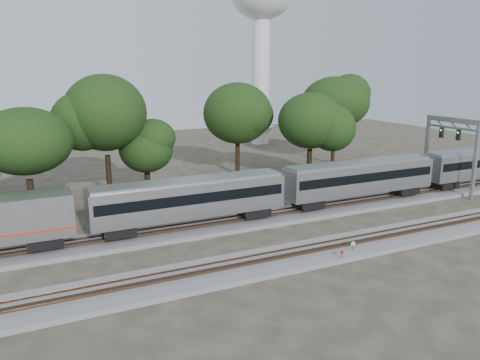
{
  "coord_description": "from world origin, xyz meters",
  "views": [
    {
      "loc": [
        -18.26,
        -34.47,
        15.26
      ],
      "look_at": [
        0.52,
        5.0,
        4.82
      ],
      "focal_mm": 35.0,
      "sensor_mm": 36.0,
      "label": 1
    }
  ],
  "objects": [
    {
      "name": "switch_lever",
      "position": [
        5.05,
        -5.82,
        0.15
      ],
      "size": [
        0.58,
        0.46,
        0.3
      ],
      "primitive_type": "cube",
      "rotation": [
        0.0,
        0.0,
        0.38
      ],
      "color": "#512D19",
      "rests_on": "ground"
    },
    {
      "name": "track_near",
      "position": [
        0.0,
        -4.0,
        0.21
      ],
      "size": [
        160.0,
        5.0,
        0.73
      ],
      "color": "slate",
      "rests_on": "ground"
    },
    {
      "name": "tree_7",
      "position": [
        27.85,
        27.03,
        9.99
      ],
      "size": [
        10.17,
        10.17,
        14.34
      ],
      "color": "black",
      "rests_on": "ground"
    },
    {
      "name": "tree_4",
      "position": [
        -4.98,
        19.06,
        6.06
      ],
      "size": [
        6.18,
        6.18,
        8.72
      ],
      "color": "black",
      "rests_on": "ground"
    },
    {
      "name": "tree_6",
      "position": [
        17.34,
        18.21,
        8.43
      ],
      "size": [
        8.59,
        8.59,
        12.1
      ],
      "color": "black",
      "rests_on": "ground"
    },
    {
      "name": "ground",
      "position": [
        0.0,
        0.0,
        0.0
      ],
      "size": [
        160.0,
        160.0,
        0.0
      ],
      "primitive_type": "plane",
      "color": "#383328",
      "rests_on": "ground"
    },
    {
      "name": "switch_stand_red",
      "position": [
        4.28,
        -6.21,
        0.65
      ],
      "size": [
        0.32,
        0.06,
        1.02
      ],
      "rotation": [
        0.0,
        0.0,
        0.02
      ],
      "color": "#512D19",
      "rests_on": "ground"
    },
    {
      "name": "tree_2",
      "position": [
        -17.76,
        15.38,
        8.33
      ],
      "size": [
        8.48,
        8.48,
        11.96
      ],
      "color": "black",
      "rests_on": "ground"
    },
    {
      "name": "tree_3",
      "position": [
        -9.35,
        19.48,
        10.44
      ],
      "size": [
        10.62,
        10.62,
        14.97
      ],
      "color": "black",
      "rests_on": "ground"
    },
    {
      "name": "water_tower",
      "position": [
        27.28,
        51.36,
        26.09
      ],
      "size": [
        12.72,
        12.72,
        35.22
      ],
      "color": "silver",
      "rests_on": "ground"
    },
    {
      "name": "switch_stand_white",
      "position": [
        6.13,
        -5.29,
        0.74
      ],
      "size": [
        0.36,
        0.13,
        1.15
      ],
      "rotation": [
        0.0,
        0.0,
        -0.27
      ],
      "color": "#512D19",
      "rests_on": "ground"
    },
    {
      "name": "tree_5",
      "position": [
        10.37,
        26.52,
        9.0
      ],
      "size": [
        9.17,
        9.17,
        12.92
      ],
      "color": "black",
      "rests_on": "ground"
    },
    {
      "name": "signal_gantry",
      "position": [
        29.84,
        6.0,
        6.89
      ],
      "size": [
        0.66,
        7.77,
        9.45
      ],
      "color": "gray",
      "rests_on": "ground"
    },
    {
      "name": "track_far",
      "position": [
        0.0,
        6.0,
        0.21
      ],
      "size": [
        160.0,
        5.0,
        0.73
      ],
      "color": "slate",
      "rests_on": "ground"
    }
  ]
}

